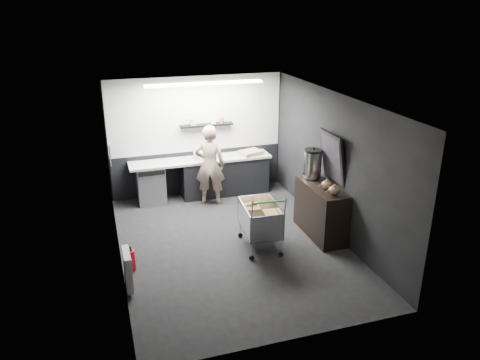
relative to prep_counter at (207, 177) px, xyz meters
name	(u,v)px	position (x,y,z in m)	size (l,w,h in m)	color
floor	(232,244)	(-0.14, -2.42, -0.46)	(5.50, 5.50, 0.00)	black
ceiling	(231,100)	(-0.14, -2.42, 2.24)	(5.50, 5.50, 0.00)	silver
wall_back	(197,136)	(-0.14, 0.33, 0.89)	(5.50, 5.50, 0.00)	black
wall_front	(294,251)	(-0.14, -5.17, 0.89)	(5.50, 5.50, 0.00)	black
wall_left	(114,189)	(-2.14, -2.42, 0.89)	(5.50, 5.50, 0.00)	black
wall_right	(333,165)	(1.86, -2.42, 0.89)	(5.50, 5.50, 0.00)	black
kitchen_wall_panel	(196,114)	(-0.14, 0.31, 1.39)	(3.95, 0.02, 1.70)	beige
dado_panel	(198,171)	(-0.14, 0.31, 0.04)	(3.95, 0.02, 1.00)	black
floating_shelf	(207,125)	(0.06, 0.20, 1.16)	(1.20, 0.22, 0.04)	black
wall_clock	(256,97)	(1.26, 0.30, 1.69)	(0.20, 0.20, 0.03)	silver
poster	(110,154)	(-2.12, -1.12, 1.09)	(0.02, 0.30, 0.40)	white
poster_red_band	(110,150)	(-2.11, -1.12, 1.16)	(0.01, 0.22, 0.10)	red
radiator	(128,269)	(-2.08, -3.32, -0.11)	(0.10, 0.50, 0.60)	silver
ceiling_strip	(205,84)	(-0.14, -0.57, 2.21)	(2.40, 0.20, 0.04)	white
prep_counter	(207,177)	(0.00, 0.00, 0.00)	(3.20, 0.61, 0.90)	black
person	(210,165)	(-0.04, -0.45, 0.44)	(0.65, 0.43, 1.79)	#C0AE98
shopping_cart	(260,220)	(0.33, -2.66, 0.08)	(0.68, 1.06, 1.13)	silver
sideboard	(321,204)	(1.61, -2.51, 0.17)	(0.57, 1.34, 2.00)	black
fire_extinguisher	(131,259)	(-1.99, -2.80, -0.24)	(0.14, 0.14, 0.45)	red
cardboard_box	(251,153)	(1.03, -0.05, 0.49)	(0.48, 0.37, 0.10)	#A68358
pink_tub	(212,153)	(0.13, 0.00, 0.56)	(0.23, 0.23, 0.23)	white
white_container	(198,156)	(-0.20, -0.05, 0.53)	(0.21, 0.16, 0.18)	silver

